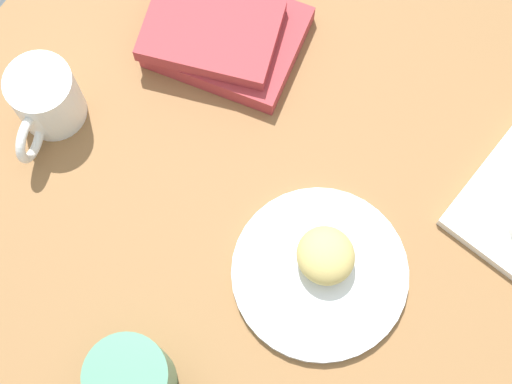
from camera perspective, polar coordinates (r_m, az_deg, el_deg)
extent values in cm
cube|color=olive|center=(98.81, 4.57, -4.03)|extent=(110.00, 90.00, 4.00)
cylinder|color=white|center=(95.27, 4.77, -6.05)|extent=(21.87, 21.87, 1.40)
ellipsoid|color=tan|center=(92.49, 5.21, -4.74)|extent=(10.04, 9.95, 5.06)
cube|color=#A53338|center=(105.79, -2.12, 11.46)|extent=(21.84, 19.06, 2.99)
cube|color=#A53338|center=(103.30, -3.37, 11.88)|extent=(20.44, 17.16, 2.32)
cylinder|color=white|center=(101.89, -15.35, 6.84)|extent=(8.62, 8.62, 9.07)
cylinder|color=#AF7344|center=(98.46, -15.94, 7.79)|extent=(7.06, 7.06, 0.40)
torus|color=white|center=(100.16, -16.47, 3.90)|extent=(3.13, 6.70, 6.64)
cylinder|color=#4C8C6B|center=(89.72, -9.23, -13.61)|extent=(9.33, 9.33, 10.46)
cylinder|color=#B77643|center=(85.17, -9.72, -13.37)|extent=(7.65, 7.65, 0.40)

